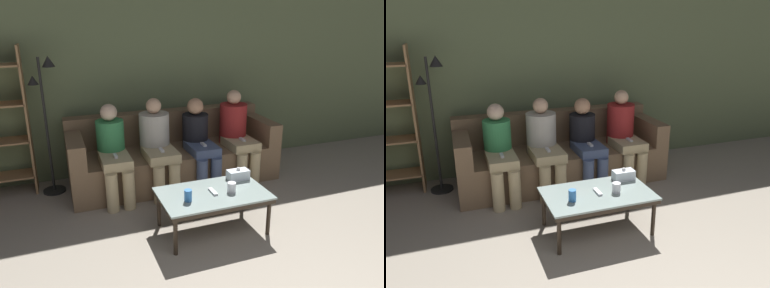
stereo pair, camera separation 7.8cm
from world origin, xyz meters
TOP-DOWN VIEW (x-y plane):
  - wall_back at (0.00, 4.00)m, footprint 12.00×0.06m
  - couch at (0.00, 3.48)m, footprint 2.55×0.89m
  - coffee_table at (-0.03, 2.17)m, footprint 1.03×0.63m
  - cup_near_left at (-0.31, 2.09)m, footprint 0.07×0.07m
  - cup_near_right at (0.15, 2.12)m, footprint 0.08×0.08m
  - tissue_box at (0.34, 2.36)m, footprint 0.22×0.12m
  - game_remote at (-0.03, 2.17)m, footprint 0.04×0.15m
  - standing_lamp at (-1.44, 3.63)m, footprint 0.31×0.26m
  - seated_person_left_end at (-0.78, 3.24)m, footprint 0.32×0.71m
  - seated_person_mid_left at (-0.26, 3.26)m, footprint 0.36×0.72m
  - seated_person_mid_right at (0.26, 3.25)m, footprint 0.32×0.68m
  - seated_person_right_end at (0.78, 3.27)m, footprint 0.35×0.69m

SIDE VIEW (x-z plane):
  - couch at x=0.00m, z-range -0.11..0.73m
  - coffee_table at x=-0.03m, z-range 0.16..0.56m
  - game_remote at x=-0.03m, z-range 0.40..0.42m
  - cup_near_right at x=0.15m, z-range 0.40..0.50m
  - tissue_box at x=0.34m, z-range 0.39..0.52m
  - cup_near_left at x=-0.31m, z-range 0.40..0.51m
  - seated_person_mid_right at x=0.26m, z-range 0.04..1.10m
  - seated_person_left_end at x=-0.78m, z-range 0.04..1.11m
  - seated_person_mid_left at x=-0.26m, z-range 0.05..1.14m
  - seated_person_right_end at x=0.78m, z-range 0.04..1.17m
  - standing_lamp at x=-1.44m, z-range 0.18..1.77m
  - wall_back at x=0.00m, z-range 0.00..2.60m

